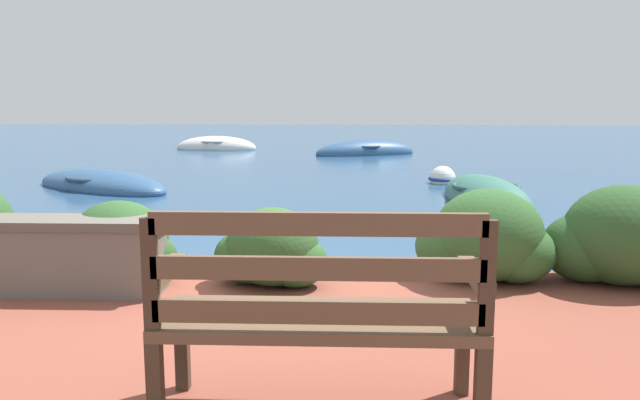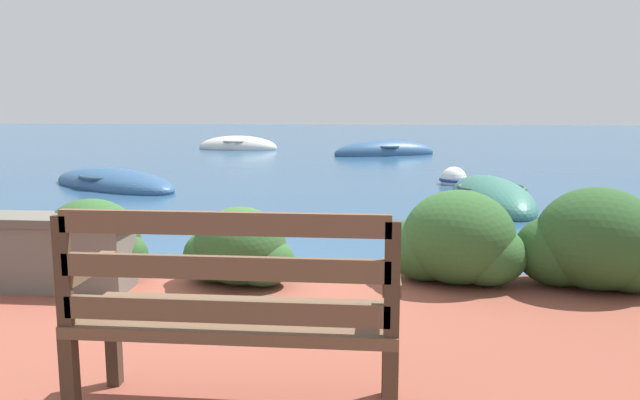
{
  "view_description": "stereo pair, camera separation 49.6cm",
  "coord_description": "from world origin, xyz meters",
  "px_view_note": "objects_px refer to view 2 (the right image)",
  "views": [
    {
      "loc": [
        0.95,
        -4.9,
        1.56
      ],
      "look_at": [
        0.61,
        3.82,
        0.19
      ],
      "focal_mm": 35.0,
      "sensor_mm": 36.0,
      "label": 1
    },
    {
      "loc": [
        1.44,
        -4.86,
        1.56
      ],
      "look_at": [
        0.61,
        3.82,
        0.19
      ],
      "focal_mm": 35.0,
      "sensor_mm": 36.0,
      "label": 2
    }
  ],
  "objects_px": {
    "park_bench": "(234,310)",
    "rowboat_nearest": "(491,200)",
    "rowboat_outer": "(238,147)",
    "rowboat_far": "(385,153)",
    "rowboat_mid": "(113,184)",
    "mooring_buoy": "(454,180)"
  },
  "relations": [
    {
      "from": "rowboat_nearest",
      "to": "park_bench",
      "type": "bearing_deg",
      "value": -23.3
    },
    {
      "from": "park_bench",
      "to": "rowboat_nearest",
      "type": "bearing_deg",
      "value": 64.89
    },
    {
      "from": "rowboat_far",
      "to": "mooring_buoy",
      "type": "distance_m",
      "value": 6.83
    },
    {
      "from": "rowboat_mid",
      "to": "rowboat_outer",
      "type": "xyz_separation_m",
      "value": [
        0.18,
        9.56,
        0.02
      ]
    },
    {
      "from": "rowboat_nearest",
      "to": "rowboat_outer",
      "type": "relative_size",
      "value": 1.11
    },
    {
      "from": "park_bench",
      "to": "mooring_buoy",
      "type": "relative_size",
      "value": 2.46
    },
    {
      "from": "rowboat_nearest",
      "to": "rowboat_mid",
      "type": "xyz_separation_m",
      "value": [
        -6.67,
        1.33,
        -0.01
      ]
    },
    {
      "from": "park_bench",
      "to": "rowboat_mid",
      "type": "distance_m",
      "value": 9.69
    },
    {
      "from": "mooring_buoy",
      "to": "rowboat_mid",
      "type": "bearing_deg",
      "value": -171.11
    },
    {
      "from": "park_bench",
      "to": "rowboat_mid",
      "type": "relative_size",
      "value": 0.4
    },
    {
      "from": "rowboat_far",
      "to": "park_bench",
      "type": "bearing_deg",
      "value": -115.0
    },
    {
      "from": "rowboat_far",
      "to": "rowboat_outer",
      "type": "distance_m",
      "value": 5.26
    },
    {
      "from": "mooring_buoy",
      "to": "rowboat_far",
      "type": "bearing_deg",
      "value": 100.73
    },
    {
      "from": "rowboat_far",
      "to": "rowboat_outer",
      "type": "xyz_separation_m",
      "value": [
        -4.92,
        1.86,
        0.0
      ]
    },
    {
      "from": "mooring_buoy",
      "to": "rowboat_outer",
      "type": "bearing_deg",
      "value": 125.85
    },
    {
      "from": "rowboat_far",
      "to": "rowboat_nearest",
      "type": "bearing_deg",
      "value": -102.43
    },
    {
      "from": "park_bench",
      "to": "rowboat_far",
      "type": "bearing_deg",
      "value": 79.97
    },
    {
      "from": "rowboat_mid",
      "to": "mooring_buoy",
      "type": "xyz_separation_m",
      "value": [
        6.37,
        1.0,
        0.04
      ]
    },
    {
      "from": "rowboat_outer",
      "to": "rowboat_nearest",
      "type": "bearing_deg",
      "value": -55.1
    },
    {
      "from": "park_bench",
      "to": "rowboat_mid",
      "type": "height_order",
      "value": "park_bench"
    },
    {
      "from": "park_bench",
      "to": "rowboat_outer",
      "type": "bearing_deg",
      "value": 95.49
    },
    {
      "from": "rowboat_mid",
      "to": "rowboat_outer",
      "type": "relative_size",
      "value": 1.23
    }
  ]
}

